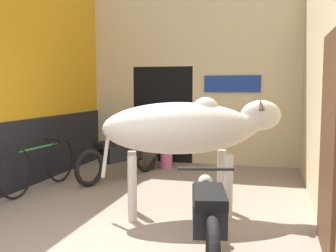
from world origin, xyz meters
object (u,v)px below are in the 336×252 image
(motorcycle_near, at_px, (208,216))
(bicycle, at_px, (40,166))
(shopkeeper_seated, at_px, (151,137))
(plastic_stool, at_px, (166,157))
(cow, at_px, (187,129))
(motorcycle_far, at_px, (120,155))

(motorcycle_near, distance_m, bicycle, 3.47)
(motorcycle_near, bearing_deg, bicycle, 147.50)
(shopkeeper_seated, bearing_deg, plastic_stool, 5.07)
(shopkeeper_seated, bearing_deg, cow, -63.86)
(motorcycle_far, bearing_deg, cow, -46.14)
(cow, bearing_deg, motorcycle_near, -69.65)
(motorcycle_far, xyz_separation_m, plastic_stool, (0.54, 1.06, -0.20))
(shopkeeper_seated, bearing_deg, motorcycle_near, -65.70)
(bicycle, height_order, plastic_stool, bicycle)
(motorcycle_near, xyz_separation_m, motorcycle_far, (-2.00, 2.87, -0.02))
(motorcycle_far, height_order, bicycle, bicycle)
(motorcycle_near, bearing_deg, motorcycle_far, 124.91)
(cow, xyz_separation_m, bicycle, (-2.45, 0.58, -0.70))
(cow, relative_size, shopkeeper_seated, 1.95)
(bicycle, bearing_deg, motorcycle_near, -32.50)
(cow, relative_size, plastic_stool, 5.51)
(motorcycle_near, relative_size, bicycle, 1.10)
(cow, xyz_separation_m, motorcycle_near, (0.47, -1.28, -0.64))
(cow, xyz_separation_m, shopkeeper_seated, (-1.29, 2.62, -0.47))
(motorcycle_far, distance_m, plastic_stool, 1.20)
(motorcycle_far, bearing_deg, bicycle, -132.39)
(shopkeeper_seated, bearing_deg, motorcycle_far, -103.26)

